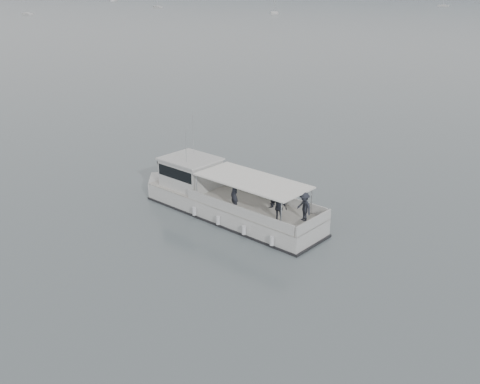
% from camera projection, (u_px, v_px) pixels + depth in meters
% --- Properties ---
extents(ground, '(1400.00, 1400.00, 0.00)m').
position_uv_depth(ground, '(141.00, 219.00, 30.40)').
color(ground, slate).
rests_on(ground, ground).
extents(tour_boat, '(12.78, 5.98, 5.37)m').
position_uv_depth(tour_boat, '(218.00, 197.00, 31.03)').
color(tour_boat, silver).
rests_on(tour_boat, ground).
extents(moored_fleet, '(426.74, 344.53, 10.95)m').
position_uv_depth(moored_fleet, '(353.00, 15.00, 207.40)').
color(moored_fleet, silver).
rests_on(moored_fleet, ground).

